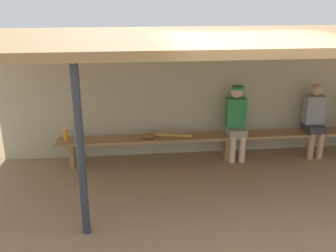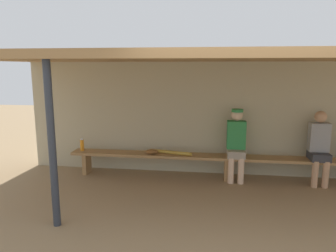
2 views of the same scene
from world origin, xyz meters
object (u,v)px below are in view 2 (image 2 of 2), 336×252
Objects in this scene: support_post at (52,146)px; baseball_glove_dark_brown at (152,152)px; bench at (227,160)px; water_bottle_green at (82,145)px; player_middle at (236,141)px; player_shirtless_tan at (319,145)px; baseball_bat at (171,152)px.

baseball_glove_dark_brown is (0.92, 2.06, -0.60)m from support_post.
water_bottle_green reaches higher than bench.
player_middle is 3.01m from water_bottle_green.
player_middle reaches higher than player_shirtless_tan.
water_bottle_green is at bearing 179.78° from player_shirtless_tan.
player_shirtless_tan is 5.50× the size of water_bottle_green.
water_bottle_green is at bearing 103.42° from support_post.
bench is 0.40m from player_middle.
player_middle is (-1.46, 0.00, 0.02)m from player_shirtless_tan.
water_bottle_green is (-2.84, 0.02, 0.19)m from bench.
water_bottle_green is at bearing 179.69° from player_middle.
baseball_bat is (-2.68, -0.00, -0.24)m from player_shirtless_tan.
bench is at bearing 13.37° from baseball_bat.
support_post is 4.50m from player_shirtless_tan.
bench is 1.06m from baseball_bat.
bench is (2.33, 2.10, -0.71)m from support_post.
water_bottle_green is (-3.00, 0.02, -0.17)m from player_middle.
baseball_glove_dark_brown is at bearing 66.02° from support_post.
player_shirtless_tan reaches higher than water_bottle_green.
player_shirtless_tan is at bearing -0.02° from player_middle.
player_middle reaches higher than baseball_glove_dark_brown.
support_post is 1.65× the size of player_shirtless_tan.
bench is 1.66m from player_shirtless_tan.
baseball_bat is at bearing -179.83° from player_middle.
baseball_bat reaches higher than bench.
baseball_glove_dark_brown is (1.42, -0.06, -0.07)m from water_bottle_green.
water_bottle_green is 1.78m from baseball_bat.
water_bottle_green reaches higher than baseball_glove_dark_brown.
support_post is 3.28m from player_middle.
player_shirtless_tan is at bearing 177.36° from baseball_glove_dark_brown.
player_shirtless_tan is at bearing -0.22° from water_bottle_green.
player_shirtless_tan is (3.96, 2.10, -0.37)m from support_post.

